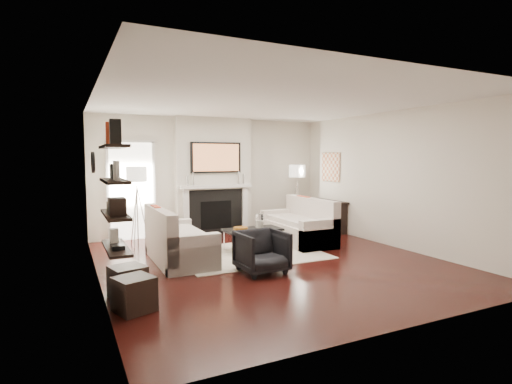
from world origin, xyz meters
name	(u,v)px	position (x,y,z in m)	size (l,w,h in m)	color
room_envelope	(271,183)	(0.00, 0.00, 1.35)	(6.00, 6.00, 6.00)	black
chimney_breast	(214,176)	(0.00, 2.88, 1.35)	(1.80, 0.25, 2.70)	silver
fireplace_surround	(216,212)	(0.00, 2.74, 0.52)	(1.30, 0.02, 1.04)	black
firebox	(216,215)	(0.00, 2.73, 0.45)	(0.75, 0.02, 0.65)	black
mantel_pilaster_l	(186,213)	(-0.72, 2.71, 0.55)	(0.12, 0.08, 1.10)	white
mantel_pilaster_r	(245,209)	(0.72, 2.71, 0.55)	(0.12, 0.08, 1.10)	white
mantel_shelf	(217,186)	(0.00, 2.69, 1.12)	(1.70, 0.18, 0.07)	white
tv_body	(216,158)	(0.00, 2.71, 1.78)	(1.20, 0.06, 0.70)	black
tv_screen	(216,158)	(0.00, 2.68, 1.78)	(1.10, 0.01, 0.62)	#BF723F
candlestick_l_tall	(193,179)	(-0.55, 2.70, 1.30)	(0.04, 0.04, 0.30)	silver
candlestick_l_short	(188,180)	(-0.68, 2.70, 1.27)	(0.04, 0.04, 0.24)	silver
candlestick_r_tall	(238,178)	(0.55, 2.70, 1.30)	(0.04, 0.04, 0.30)	silver
candlestick_r_short	(243,179)	(0.68, 2.70, 1.27)	(0.04, 0.04, 0.24)	silver
hallway_panel	(131,191)	(-1.85, 2.98, 1.05)	(0.90, 0.02, 2.10)	white
door_trim_l	(108,192)	(-2.33, 2.96, 1.05)	(0.06, 0.06, 2.16)	white
door_trim_r	(154,191)	(-1.37, 2.96, 1.05)	(0.06, 0.06, 2.16)	white
door_trim_top	(130,141)	(-1.85, 2.96, 2.13)	(1.02, 0.06, 0.06)	white
rug	(249,254)	(-0.12, 0.65, 0.01)	(2.60, 2.00, 0.01)	beige
loveseat_left_base	(180,249)	(-1.40, 0.70, 0.21)	(0.85, 1.80, 0.42)	beige
loveseat_left_back	(160,232)	(-1.74, 0.70, 0.53)	(0.18, 1.80, 0.80)	beige
loveseat_left_arm_n	(194,254)	(-1.40, -0.11, 0.30)	(0.85, 0.18, 0.60)	beige
loveseat_left_arm_s	(169,236)	(-1.40, 1.51, 0.30)	(0.85, 0.18, 0.60)	beige
loveseat_left_cushion	(183,234)	(-1.35, 0.70, 0.47)	(0.63, 1.44, 0.10)	beige
pillow_left_orange	(156,218)	(-1.74, 1.00, 0.73)	(0.10, 0.42, 0.42)	#B23115
pillow_left_charcoal	(164,224)	(-1.74, 0.40, 0.72)	(0.10, 0.40, 0.40)	black
loveseat_right_base	(297,233)	(1.22, 1.12, 0.21)	(0.85, 1.80, 0.42)	beige
loveseat_right_back	(311,217)	(1.55, 1.12, 0.53)	(0.18, 1.80, 0.80)	beige
loveseat_right_arm_n	(320,235)	(1.22, 0.31, 0.30)	(0.85, 0.18, 0.60)	beige
loveseat_right_arm_s	(279,223)	(1.22, 1.93, 0.30)	(0.85, 0.18, 0.60)	beige
loveseat_right_cushion	(295,220)	(1.17, 1.12, 0.47)	(0.63, 1.44, 0.10)	beige
pillow_right_orange	(303,206)	(1.55, 1.42, 0.73)	(0.10, 0.42, 0.42)	#B23115
pillow_right_charcoal	(319,209)	(1.55, 0.82, 0.72)	(0.10, 0.40, 0.40)	black
coffee_table	(253,230)	(0.07, 0.90, 0.40)	(1.10, 0.55, 0.04)	black
coffee_leg_nw	(233,245)	(-0.43, 0.68, 0.19)	(0.02, 0.02, 0.38)	silver
coffee_leg_ne	(281,240)	(0.57, 0.68, 0.19)	(0.02, 0.02, 0.38)	silver
coffee_leg_sw	(224,241)	(-0.43, 1.12, 0.19)	(0.02, 0.02, 0.38)	silver
coffee_leg_se	(270,236)	(0.57, 1.12, 0.19)	(0.02, 0.02, 0.38)	silver
hurricane_glass	(260,221)	(0.22, 0.90, 0.56)	(0.16, 0.16, 0.27)	white
hurricane_candle	(260,224)	(0.22, 0.90, 0.50)	(0.10, 0.10, 0.15)	white
copper_bowl	(241,228)	(-0.18, 0.90, 0.45)	(0.27, 0.27, 0.05)	#C57420
armchair	(262,250)	(-0.44, -0.52, 0.36)	(0.69, 0.65, 0.71)	black
lamp_left_post	(138,216)	(-1.85, 2.25, 0.60)	(0.02, 0.02, 1.20)	silver
lamp_left_shade	(137,174)	(-1.85, 2.25, 1.45)	(0.40, 0.40, 0.30)	white
lamp_left_leg_a	(143,216)	(-1.74, 2.25, 0.60)	(0.02, 0.02, 1.25)	silver
lamp_left_leg_b	(134,216)	(-1.91, 2.34, 0.60)	(0.02, 0.02, 1.25)	silver
lamp_left_leg_c	(136,217)	(-1.91, 2.15, 0.60)	(0.02, 0.02, 1.25)	silver
lamp_right_post	(297,205)	(2.05, 2.51, 0.60)	(0.02, 0.02, 1.20)	silver
lamp_right_shade	(297,171)	(2.05, 2.51, 1.45)	(0.40, 0.40, 0.30)	white
lamp_right_leg_a	(301,205)	(2.16, 2.51, 0.60)	(0.02, 0.02, 1.25)	silver
lamp_right_leg_b	(293,205)	(2.00, 2.61, 0.60)	(0.02, 0.02, 1.25)	silver
lamp_right_leg_c	(297,206)	(1.99, 2.42, 0.60)	(0.02, 0.02, 1.25)	silver
console_top	(328,201)	(2.57, 1.94, 0.73)	(0.35, 1.20, 0.04)	black
console_leg_n	(342,220)	(2.57, 1.39, 0.35)	(0.30, 0.04, 0.71)	black
console_leg_s	(315,214)	(2.57, 2.49, 0.35)	(0.30, 0.04, 0.71)	black
wall_art	(331,167)	(2.73, 2.05, 1.55)	(0.03, 0.70, 0.70)	tan
shelf_bottom	(116,248)	(-2.62, -1.00, 0.70)	(0.25, 1.00, 0.04)	black
shelf_lower	(115,215)	(-2.62, -1.00, 1.10)	(0.25, 1.00, 0.04)	black
shelf_upper	(114,181)	(-2.62, -1.00, 1.50)	(0.25, 1.00, 0.04)	black
shelf_top	(113,147)	(-2.62, -1.00, 1.90)	(0.25, 1.00, 0.04)	black
decor_magfile_a	(115,132)	(-2.62, -1.24, 2.06)	(0.12, 0.10, 0.28)	black
decor_magfile_b	(111,134)	(-2.62, -0.82, 2.06)	(0.12, 0.10, 0.28)	#B23115
decor_frame_a	(116,171)	(-2.62, -1.23, 1.63)	(0.04, 0.30, 0.22)	white
decor_frame_b	(112,171)	(-2.62, -0.79, 1.61)	(0.04, 0.22, 0.18)	black
decor_wine_rack	(117,207)	(-2.62, -1.20, 1.22)	(0.18, 0.25, 0.20)	black
decor_box_small	(113,207)	(-2.62, -0.82, 1.18)	(0.15, 0.12, 0.12)	black
decor_books	(118,247)	(-2.62, -1.15, 0.74)	(0.14, 0.20, 0.05)	black
decor_box_tall	(114,236)	(-2.62, -0.78, 0.81)	(0.10, 0.10, 0.18)	white
clock_rim	(93,162)	(-2.73, 0.90, 1.70)	(0.34, 0.34, 0.04)	black
clock_face	(95,162)	(-2.71, 0.90, 1.70)	(0.29, 0.29, 0.01)	white
ottoman_near	(128,282)	(-2.47, -0.76, 0.20)	(0.40, 0.40, 0.40)	black
ottoman_far	(134,294)	(-2.47, -1.28, 0.20)	(0.40, 0.40, 0.40)	black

